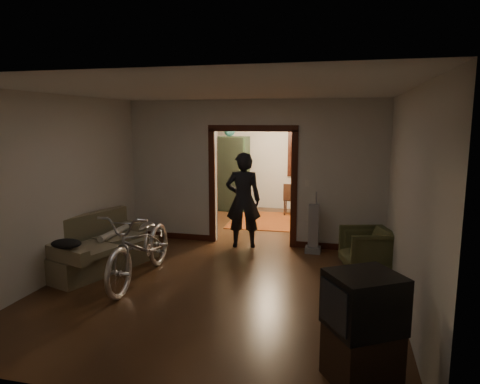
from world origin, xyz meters
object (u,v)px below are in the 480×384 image
(locker, at_px, (230,174))
(bicycle, at_px, (141,245))
(desk, at_px, (323,200))
(sofa, at_px, (100,243))
(person, at_px, (243,200))
(armchair, at_px, (366,249))

(locker, bearing_deg, bicycle, -87.12)
(locker, height_order, desk, locker)
(sofa, height_order, locker, locker)
(sofa, relative_size, locker, 0.95)
(sofa, height_order, person, person)
(bicycle, xyz_separation_m, person, (1.08, 2.09, 0.36))
(locker, distance_m, desk, 2.57)
(sofa, bearing_deg, armchair, 30.95)
(person, distance_m, locker, 3.46)
(locker, bearing_deg, sofa, -97.40)
(bicycle, height_order, person, person)
(armchair, bearing_deg, desk, 176.61)
(person, bearing_deg, desk, -124.71)
(person, height_order, desk, person)
(bicycle, relative_size, person, 1.15)
(armchair, xyz_separation_m, locker, (-3.41, 4.04, 0.65))
(armchair, height_order, desk, desk)
(bicycle, relative_size, armchair, 2.78)
(sofa, xyz_separation_m, person, (2.00, 1.76, 0.48))
(person, height_order, locker, locker)
(bicycle, bearing_deg, sofa, 157.60)
(sofa, xyz_separation_m, bicycle, (0.91, -0.33, 0.12))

